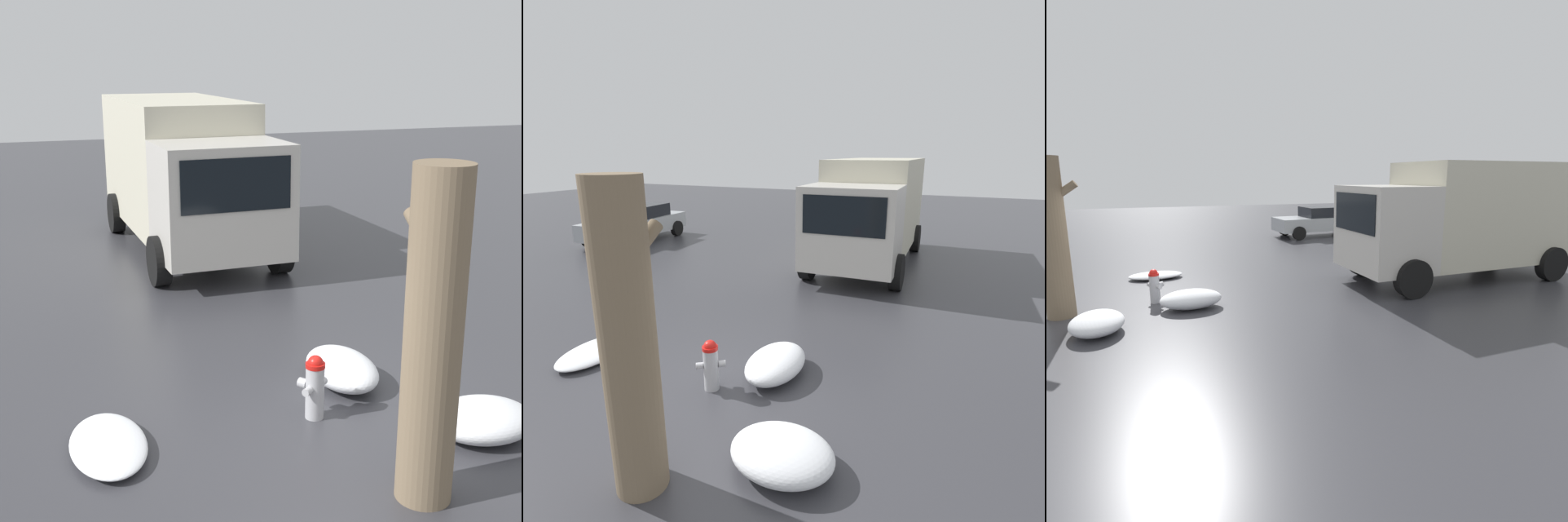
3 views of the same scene
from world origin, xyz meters
TOP-DOWN VIEW (x-y plane):
  - ground_plane at (0.00, 0.00)m, footprint 60.00×60.00m
  - fire_hydrant at (0.00, 0.00)m, footprint 0.36×0.39m
  - tree_trunk at (-1.73, -0.36)m, footprint 0.79×0.52m
  - delivery_truck at (7.94, -0.37)m, footprint 6.60×2.74m
  - snow_pile_by_hydrant at (-0.95, -1.55)m, footprint 0.90×1.15m
  - snow_pile_curbside at (0.72, -0.66)m, footprint 1.26×0.81m
  - snow_pile_by_tree at (-0.01, 2.30)m, footprint 1.38×0.78m

SIDE VIEW (x-z plane):
  - ground_plane at x=0.00m, z-range 0.00..0.00m
  - snow_pile_by_tree at x=-0.01m, z-range 0.00..0.17m
  - snow_pile_by_hydrant at x=-0.95m, z-range 0.00..0.37m
  - snow_pile_curbside at x=0.72m, z-range 0.00..0.39m
  - fire_hydrant at x=0.00m, z-range 0.01..0.76m
  - tree_trunk at x=-1.73m, z-range 0.01..3.10m
  - delivery_truck at x=7.94m, z-range 0.13..3.20m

